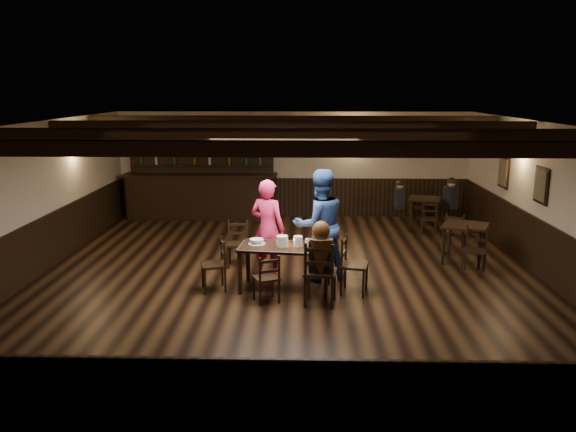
{
  "coord_description": "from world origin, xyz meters",
  "views": [
    {
      "loc": [
        0.25,
        -9.4,
        3.27
      ],
      "look_at": [
        -0.01,
        0.2,
        1.08
      ],
      "focal_mm": 35.0,
      "sensor_mm": 36.0,
      "label": 1
    }
  ],
  "objects_px": {
    "chair_near_right": "(320,269)",
    "woman_pink": "(268,228)",
    "chair_near_left": "(268,275)",
    "man_blue": "(320,225)",
    "bar_counter": "(201,190)",
    "cake": "(257,242)",
    "dining_table": "(285,251)"
  },
  "relations": [
    {
      "from": "chair_near_right",
      "to": "woman_pink",
      "type": "height_order",
      "value": "woman_pink"
    },
    {
      "from": "chair_near_left",
      "to": "man_blue",
      "type": "height_order",
      "value": "man_blue"
    },
    {
      "from": "woman_pink",
      "to": "bar_counter",
      "type": "height_order",
      "value": "bar_counter"
    },
    {
      "from": "cake",
      "to": "bar_counter",
      "type": "height_order",
      "value": "bar_counter"
    },
    {
      "from": "cake",
      "to": "chair_near_right",
      "type": "bearing_deg",
      "value": -38.16
    },
    {
      "from": "woman_pink",
      "to": "bar_counter",
      "type": "relative_size",
      "value": 0.45
    },
    {
      "from": "dining_table",
      "to": "chair_near_right",
      "type": "distance_m",
      "value": 0.89
    },
    {
      "from": "chair_near_right",
      "to": "bar_counter",
      "type": "xyz_separation_m",
      "value": [
        -2.87,
        5.98,
        0.13
      ]
    },
    {
      "from": "chair_near_left",
      "to": "woman_pink",
      "type": "bearing_deg",
      "value": 93.47
    },
    {
      "from": "chair_near_left",
      "to": "man_blue",
      "type": "distance_m",
      "value": 1.51
    },
    {
      "from": "man_blue",
      "to": "bar_counter",
      "type": "relative_size",
      "value": 0.5
    },
    {
      "from": "chair_near_right",
      "to": "man_blue",
      "type": "xyz_separation_m",
      "value": [
        0.03,
        1.24,
        0.38
      ]
    },
    {
      "from": "man_blue",
      "to": "cake",
      "type": "relative_size",
      "value": 6.92
    },
    {
      "from": "chair_near_right",
      "to": "woman_pink",
      "type": "distance_m",
      "value": 1.67
    },
    {
      "from": "chair_near_right",
      "to": "man_blue",
      "type": "relative_size",
      "value": 0.52
    },
    {
      "from": "man_blue",
      "to": "dining_table",
      "type": "bearing_deg",
      "value": 24.74
    },
    {
      "from": "dining_table",
      "to": "chair_near_left",
      "type": "distance_m",
      "value": 0.7
    },
    {
      "from": "man_blue",
      "to": "bar_counter",
      "type": "distance_m",
      "value": 5.56
    },
    {
      "from": "bar_counter",
      "to": "dining_table",
      "type": "bearing_deg",
      "value": -66.2
    },
    {
      "from": "dining_table",
      "to": "bar_counter",
      "type": "distance_m",
      "value": 5.76
    },
    {
      "from": "chair_near_left",
      "to": "chair_near_right",
      "type": "xyz_separation_m",
      "value": [
        0.8,
        -0.09,
        0.14
      ]
    },
    {
      "from": "dining_table",
      "to": "cake",
      "type": "distance_m",
      "value": 0.5
    },
    {
      "from": "dining_table",
      "to": "man_blue",
      "type": "distance_m",
      "value": 0.84
    },
    {
      "from": "cake",
      "to": "bar_counter",
      "type": "bearing_deg",
      "value": 109.65
    },
    {
      "from": "cake",
      "to": "man_blue",
      "type": "bearing_deg",
      "value": 22.45
    },
    {
      "from": "woman_pink",
      "to": "bar_counter",
      "type": "xyz_separation_m",
      "value": [
        -1.99,
        4.58,
        -0.15
      ]
    },
    {
      "from": "cake",
      "to": "chair_near_left",
      "type": "bearing_deg",
      "value": -72.53
    },
    {
      "from": "dining_table",
      "to": "man_blue",
      "type": "bearing_deg",
      "value": 42.95
    },
    {
      "from": "dining_table",
      "to": "woman_pink",
      "type": "height_order",
      "value": "woman_pink"
    },
    {
      "from": "chair_near_left",
      "to": "woman_pink",
      "type": "distance_m",
      "value": 1.38
    },
    {
      "from": "chair_near_left",
      "to": "man_blue",
      "type": "relative_size",
      "value": 0.4
    },
    {
      "from": "bar_counter",
      "to": "woman_pink",
      "type": "bearing_deg",
      "value": -66.48
    }
  ]
}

